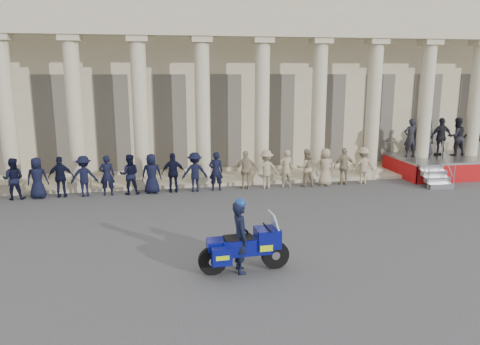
{
  "coord_description": "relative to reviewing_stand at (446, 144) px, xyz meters",
  "views": [
    {
      "loc": [
        -0.75,
        -11.99,
        4.86
      ],
      "look_at": [
        1.99,
        2.89,
        1.6
      ],
      "focal_mm": 35.0,
      "sensor_mm": 36.0,
      "label": 1
    }
  ],
  "objects": [
    {
      "name": "ground",
      "position": [
        -12.9,
        -7.92,
        -1.5
      ],
      "size": [
        90.0,
        90.0,
        0.0
      ],
      "primitive_type": "plane",
      "color": "#3C3C3F",
      "rests_on": "ground"
    },
    {
      "name": "building",
      "position": [
        -12.9,
        6.82,
        3.03
      ],
      "size": [
        40.0,
        12.5,
        9.0
      ],
      "color": "tan",
      "rests_on": "ground"
    },
    {
      "name": "rider",
      "position": [
        -11.68,
        -9.24,
        -0.56
      ],
      "size": [
        0.47,
        0.68,
        1.9
      ],
      "rotation": [
        0.0,
        0.0,
        1.63
      ],
      "color": "black",
      "rests_on": "ground"
    },
    {
      "name": "reviewing_stand",
      "position": [
        0.0,
        0.0,
        0.0
      ],
      "size": [
        4.46,
        4.22,
        2.73
      ],
      "color": "gray",
      "rests_on": "ground"
    },
    {
      "name": "motorcycle",
      "position": [
        -11.56,
        -9.23,
        -0.86
      ],
      "size": [
        2.31,
        0.96,
        1.48
      ],
      "rotation": [
        0.0,
        0.0,
        0.05
      ],
      "color": "black",
      "rests_on": "ground"
    },
    {
      "name": "officer_rank",
      "position": [
        -14.07,
        -1.03,
        -0.68
      ],
      "size": [
        19.74,
        0.62,
        1.63
      ],
      "color": "black",
      "rests_on": "ground"
    }
  ]
}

